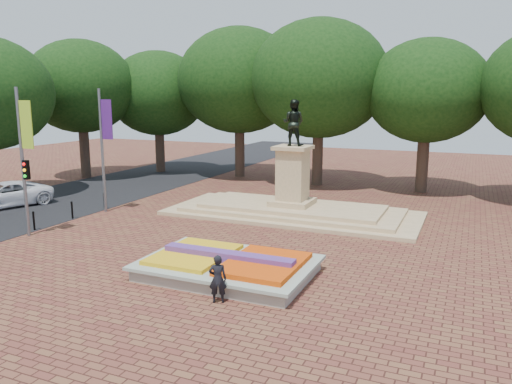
{
  "coord_description": "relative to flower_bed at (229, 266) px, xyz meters",
  "views": [
    {
      "loc": [
        9.04,
        -17.82,
        6.61
      ],
      "look_at": [
        -0.05,
        3.03,
        2.2
      ],
      "focal_mm": 35.0,
      "sensor_mm": 36.0,
      "label": 1
    }
  ],
  "objects": [
    {
      "name": "ground",
      "position": [
        -1.03,
        2.0,
        -0.38
      ],
      "size": [
        90.0,
        90.0,
        0.0
      ],
      "primitive_type": "plane",
      "color": "brown",
      "rests_on": "ground"
    },
    {
      "name": "asphalt_street",
      "position": [
        -16.03,
        7.0,
        -0.37
      ],
      "size": [
        9.0,
        90.0,
        0.02
      ],
      "primitive_type": "cube",
      "color": "black",
      "rests_on": "ground"
    },
    {
      "name": "flower_bed",
      "position": [
        0.0,
        0.0,
        0.0
      ],
      "size": [
        6.3,
        4.3,
        0.91
      ],
      "color": "gray",
      "rests_on": "ground"
    },
    {
      "name": "monument",
      "position": [
        -1.03,
        10.0,
        0.5
      ],
      "size": [
        14.0,
        6.0,
        6.4
      ],
      "color": "tan",
      "rests_on": "ground"
    },
    {
      "name": "tree_row_back",
      "position": [
        1.31,
        20.0,
        6.29
      ],
      "size": [
        44.8,
        8.8,
        10.43
      ],
      "color": "#32231B",
      "rests_on": "ground"
    },
    {
      "name": "banner_poles",
      "position": [
        -11.1,
        0.69,
        3.5
      ],
      "size": [
        0.88,
        11.17,
        7.0
      ],
      "color": "slate",
      "rests_on": "ground"
    },
    {
      "name": "bollard_row",
      "position": [
        -11.73,
        0.5,
        0.15
      ],
      "size": [
        0.12,
        13.12,
        0.98
      ],
      "color": "black",
      "rests_on": "ground"
    },
    {
      "name": "van",
      "position": [
        -17.64,
        5.07,
        0.37
      ],
      "size": [
        4.23,
        5.89,
        1.49
      ],
      "primitive_type": "imported",
      "rotation": [
        0.0,
        0.0,
        -0.37
      ],
      "color": "white",
      "rests_on": "ground"
    },
    {
      "name": "pedestrian",
      "position": [
        0.79,
        -2.35,
        0.42
      ],
      "size": [
        0.69,
        0.59,
        1.6
      ],
      "primitive_type": "imported",
      "rotation": [
        0.0,
        0.0,
        3.56
      ],
      "color": "black",
      "rests_on": "ground"
    }
  ]
}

